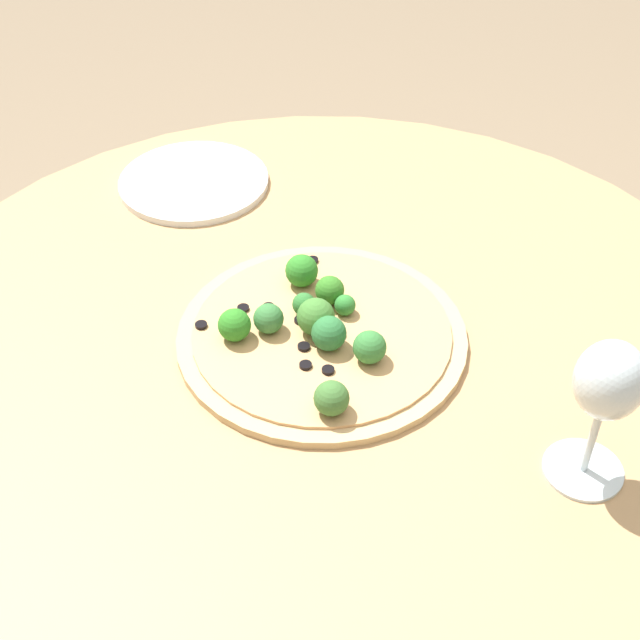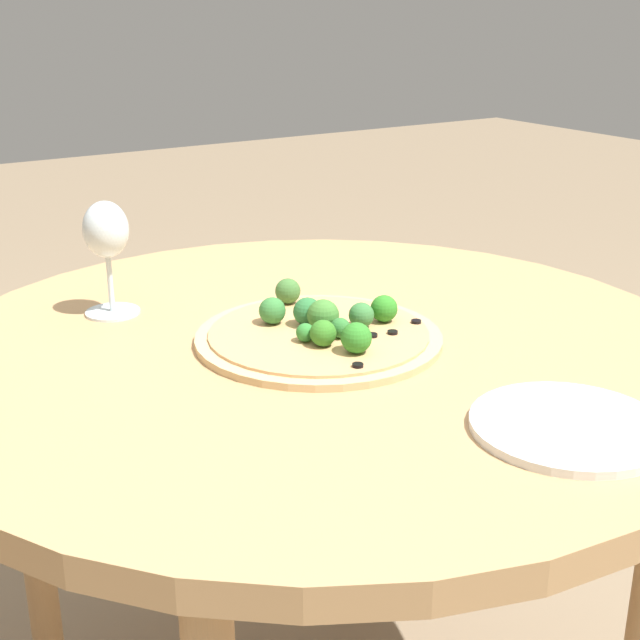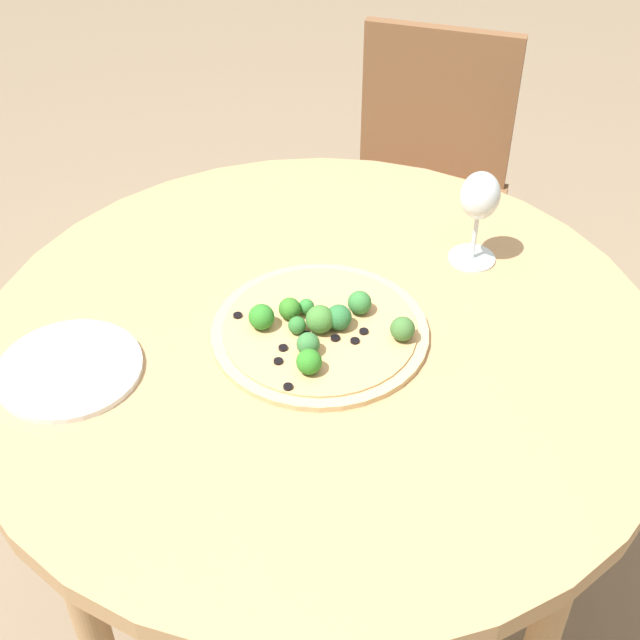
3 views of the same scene
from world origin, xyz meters
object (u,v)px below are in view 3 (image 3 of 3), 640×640
wine_glass (480,200)px  plate_near (69,369)px  chair (423,193)px  pizza (320,330)px

wine_glass → plate_near: bearing=-65.7°
plate_near → chair: bearing=147.4°
pizza → plate_near: bearing=-77.5°
pizza → plate_near: 0.37m
pizza → chair: bearing=164.2°
plate_near → pizza: bearing=102.5°
wine_glass → pizza: bearing=-52.0°
chair → pizza: chair is taller
wine_glass → chair: bearing=-179.6°
chair → plate_near: 1.18m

